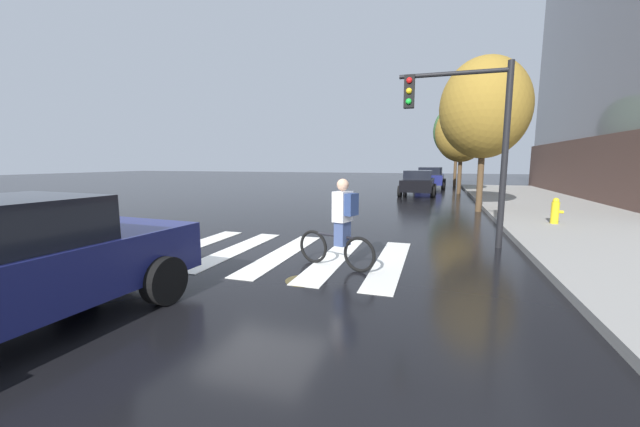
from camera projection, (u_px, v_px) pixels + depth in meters
ground_plane at (263, 252)px, 8.07m from camera, size 120.00×120.00×0.00m
crosswalk_stripes at (282, 254)px, 7.93m from camera, size 5.20×3.70×0.01m
manhole_cover at (304, 281)px, 6.14m from camera, size 0.64×0.64×0.01m
sedan_mid at (418, 182)px, 21.77m from camera, size 2.11×4.36×1.49m
sedan_far at (431, 177)px, 27.81m from camera, size 2.32×4.69×1.59m
cyclist at (341, 224)px, 6.74m from camera, size 1.64×0.60×1.69m
traffic_light_near at (467, 124)px, 8.36m from camera, size 2.47×0.28×4.20m
fire_hydrant at (555, 211)px, 10.91m from camera, size 0.33×0.22×0.78m
street_tree_near at (485, 108)px, 14.16m from camera, size 3.39×3.39×6.03m
street_tree_mid at (462, 132)px, 22.29m from camera, size 3.16×3.16×5.62m
street_tree_far at (457, 131)px, 29.34m from camera, size 3.73×3.73×6.64m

